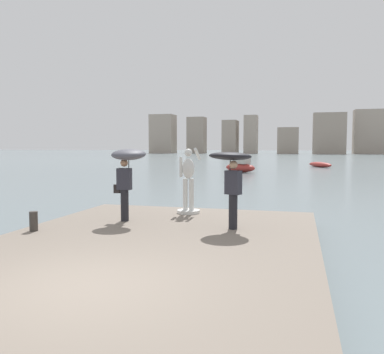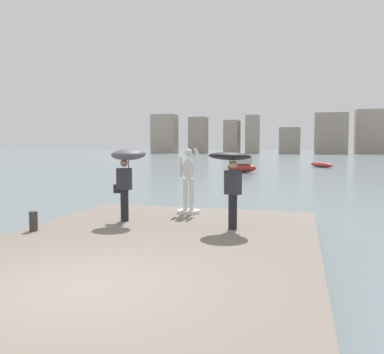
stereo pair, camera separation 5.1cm
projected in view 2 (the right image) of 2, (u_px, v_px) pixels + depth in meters
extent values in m
plane|color=slate|center=(271.00, 169.00, 44.61)|extent=(400.00, 400.00, 0.00)
cube|color=slate|center=(140.00, 256.00, 8.44)|extent=(7.23, 10.90, 0.40)
cylinder|color=silver|center=(188.00, 212.00, 12.65)|extent=(0.71, 0.71, 0.10)
cylinder|color=silver|center=(185.00, 194.00, 12.63)|extent=(0.15, 0.15, 0.98)
cylinder|color=silver|center=(192.00, 194.00, 12.58)|extent=(0.15, 0.15, 0.98)
ellipsoid|color=silver|center=(188.00, 169.00, 12.55)|extent=(0.38, 0.26, 0.63)
sphere|color=silver|center=(188.00, 153.00, 12.51)|extent=(0.24, 0.24, 0.24)
cylinder|color=silver|center=(181.00, 167.00, 12.61)|extent=(0.10, 0.10, 0.62)
cylinder|color=silver|center=(197.00, 154.00, 12.71)|extent=(0.10, 0.59, 0.40)
cylinder|color=black|center=(125.00, 205.00, 11.30)|extent=(0.22, 0.22, 0.88)
cube|color=#2D2D38|center=(124.00, 179.00, 11.24)|extent=(0.40, 0.27, 0.60)
sphere|color=#A87A5B|center=(124.00, 163.00, 11.21)|extent=(0.21, 0.21, 0.21)
cylinder|color=#262626|center=(129.00, 167.00, 11.23)|extent=(0.02, 0.02, 0.55)
ellipsoid|color=#4C4C56|center=(129.00, 154.00, 11.21)|extent=(1.04, 1.05, 0.37)
cube|color=black|center=(117.00, 189.00, 11.32)|extent=(0.19, 0.12, 0.24)
cylinder|color=black|center=(233.00, 212.00, 10.20)|extent=(0.22, 0.22, 0.88)
cube|color=#2D2D38|center=(233.00, 182.00, 10.14)|extent=(0.44, 0.37, 0.60)
sphere|color=tan|center=(233.00, 165.00, 10.11)|extent=(0.21, 0.21, 0.21)
cylinder|color=#262626|center=(230.00, 169.00, 10.22)|extent=(0.02, 0.02, 0.56)
ellipsoid|color=black|center=(230.00, 156.00, 10.20)|extent=(1.41, 1.42, 0.26)
cylinder|color=#38332D|center=(33.00, 221.00, 10.00)|extent=(0.20, 0.20, 0.48)
ellipsoid|color=#9E2D28|center=(241.00, 168.00, 38.55)|extent=(3.52, 2.78, 0.86)
cube|color=#B2ADA3|center=(244.00, 160.00, 38.31)|extent=(1.59, 1.47, 0.75)
ellipsoid|color=#9E2D28|center=(321.00, 165.00, 47.75)|extent=(3.06, 4.31, 0.61)
cube|color=#A89989|center=(165.00, 134.00, 141.71)|extent=(8.08, 6.89, 13.37)
cube|color=gray|center=(198.00, 135.00, 139.86)|extent=(5.93, 5.43, 12.38)
cube|color=gray|center=(232.00, 137.00, 137.20)|extent=(4.69, 7.80, 11.10)
cube|color=#A89989|center=(253.00, 134.00, 135.58)|extent=(4.31, 5.31, 12.71)
cube|color=gray|center=(290.00, 141.00, 131.00)|extent=(6.59, 7.02, 8.43)
cube|color=gray|center=(331.00, 134.00, 127.05)|extent=(9.82, 6.08, 12.83)
cube|color=#A89989|center=(371.00, 132.00, 128.31)|extent=(9.21, 6.11, 13.96)
cube|color=#A89989|center=(384.00, 136.00, 128.85)|extent=(9.83, 7.81, 11.13)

